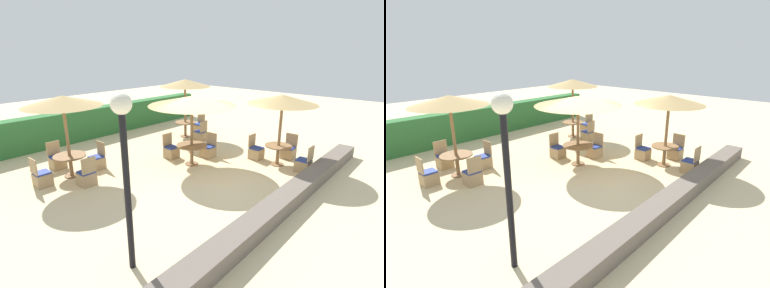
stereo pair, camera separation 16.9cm
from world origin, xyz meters
The scene contains 23 objects.
ground_plane centered at (0.00, 0.00, 0.00)m, with size 40.00×40.00×0.00m, color beige.
hedge_row centered at (0.00, 6.76, 0.69)m, with size 13.00×0.70×1.37m, color #2D6B33.
stone_border centered at (0.00, -3.00, 0.21)m, with size 10.00×0.56×0.42m, color #6B6056.
lamp_post centered at (-4.44, -1.81, 2.35)m, with size 0.36×0.36×3.32m.
parasol_back_right centered at (2.82, 3.51, 2.50)m, with size 2.31×2.31×2.68m.
round_table_back_right centered at (2.82, 3.51, 0.54)m, with size 0.97×0.97×0.71m.
patio_chair_back_right_south centered at (2.78, 2.54, 0.26)m, with size 0.46×0.46×0.93m.
patio_chair_back_right_east centered at (3.83, 3.52, 0.26)m, with size 0.46×0.46×0.93m.
parasol_front_right centered at (2.32, -1.44, 2.34)m, with size 2.35×2.35×2.52m.
round_table_front_right centered at (2.32, -1.44, 0.55)m, with size 0.94×0.94×0.73m.
patio_chair_front_right_north centered at (2.36, -0.54, 0.26)m, with size 0.46×0.46×0.93m.
patio_chair_front_right_east centered at (3.23, -1.45, 0.26)m, with size 0.46×0.46×0.93m.
patio_chair_front_right_south centered at (2.29, -2.41, 0.26)m, with size 0.46×0.46×0.93m.
parasol_back_left centered at (-3.08, 3.14, 2.46)m, with size 2.39×2.39×2.64m.
round_table_back_left centered at (-3.08, 3.14, 0.56)m, with size 1.03×1.03×0.72m.
patio_chair_back_left_east centered at (-2.15, 3.10, 0.26)m, with size 0.46×0.46×0.93m.
patio_chair_back_left_south centered at (-3.10, 2.13, 0.26)m, with size 0.46×0.46×0.93m.
patio_chair_back_left_west centered at (-4.04, 3.09, 0.26)m, with size 0.46×0.46×0.93m.
patio_chair_back_left_north centered at (-3.06, 4.15, 0.26)m, with size 0.46×0.46×0.93m.
parasol_center centered at (0.32, 0.89, 2.29)m, with size 3.00×3.00×2.46m.
round_table_center centered at (0.32, 0.89, 0.58)m, with size 1.09×1.09×0.73m.
patio_chair_center_east centered at (1.32, 0.92, 0.26)m, with size 0.46×0.46×0.93m.
patio_chair_center_north centered at (0.31, 1.94, 0.26)m, with size 0.46×0.46×0.93m.
Camera 1 is at (-7.25, -5.80, 3.97)m, focal length 28.00 mm.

